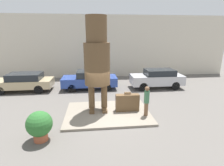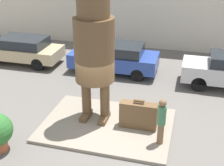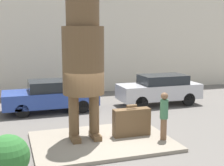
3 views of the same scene
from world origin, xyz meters
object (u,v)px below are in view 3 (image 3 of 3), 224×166
parked_car_silver (160,89)px  planter_pot (8,158)px  statue_figure (83,51)px  giant_suitcase (132,122)px  tourist (164,114)px  parked_car_blue (52,95)px

parked_car_silver → planter_pot: parked_car_silver is taller
statue_figure → giant_suitcase: statue_figure is taller
tourist → parked_car_blue: tourist is taller
tourist → giant_suitcase: bearing=139.9°
tourist → planter_pot: tourist is taller
giant_suitcase → parked_car_silver: (3.48, 4.60, 0.24)m
parked_car_blue → planter_pot: 7.65m
tourist → planter_pot: (-5.15, -1.62, -0.29)m
giant_suitcase → planter_pot: size_ratio=1.01×
giant_suitcase → parked_car_blue: parked_car_blue is taller
statue_figure → parked_car_silver: size_ratio=1.21×
parked_car_silver → tourist: bearing=64.2°
statue_figure → tourist: 3.53m
parked_car_blue → parked_car_silver: (5.67, -0.39, 0.05)m
statue_figure → parked_car_blue: size_ratio=1.17×
parked_car_blue → planter_pot: (-2.07, -7.36, -0.07)m
planter_pot → tourist: bearing=17.4°
tourist → planter_pot: bearing=-162.6°
giant_suitcase → parked_car_blue: bearing=113.7°
giant_suitcase → tourist: size_ratio=0.81×
tourist → parked_car_blue: 6.52m
statue_figure → giant_suitcase: (1.70, -0.24, -2.59)m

